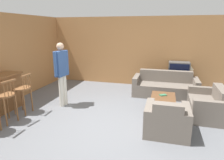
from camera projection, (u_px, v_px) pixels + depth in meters
name	position (u px, v px, depth m)	size (l,w,h in m)	color
ground_plane	(105.00, 126.00, 4.58)	(24.00, 24.00, 0.00)	slate
wall_back	(133.00, 52.00, 7.68)	(9.40, 0.08, 2.60)	#B27A47
wall_left	(19.00, 56.00, 6.33)	(0.08, 8.66, 2.60)	#B27A47
bar_chair_mid	(6.00, 98.00, 4.60)	(0.49, 0.49, 1.05)	brown
bar_chair_far	(22.00, 91.00, 5.13)	(0.44, 0.44, 1.05)	brown
couch_far	(165.00, 87.00, 6.58)	(2.04, 0.88, 0.80)	#70665B
armchair_near	(167.00, 121.00, 4.17)	(0.91, 0.84, 0.78)	#70665B
loveseat_right	(208.00, 106.00, 5.02)	(0.81, 1.31, 0.77)	#70665B
coffee_table	(163.00, 99.00, 5.37)	(0.64, 0.93, 0.39)	brown
tv_unit	(178.00, 83.00, 7.19)	(1.03, 0.48, 0.51)	#2D2319
tv	(179.00, 69.00, 7.06)	(0.71, 0.47, 0.51)	#4C4C4C
book_on_table	(163.00, 95.00, 5.45)	(0.22, 0.20, 0.03)	#33704C
table_lamp	(190.00, 67.00, 6.95)	(0.29, 0.29, 0.46)	brown
person_by_window	(62.00, 71.00, 5.54)	(0.24, 0.55, 1.80)	silver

